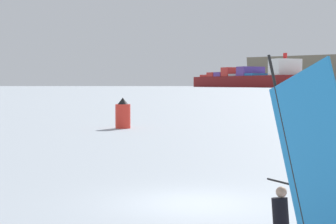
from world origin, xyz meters
TOP-DOWN VIEW (x-y plane):
  - ground_plane at (0.00, 0.00)m, footprint 4000.00×4000.00m
  - windsurfer at (4.08, -3.42)m, footprint 3.50×2.44m
  - cargo_ship at (-236.30, 578.90)m, footprint 175.49×133.21m
  - channel_buoy at (-17.01, 20.98)m, footprint 1.14×1.14m

SIDE VIEW (x-z plane):
  - ground_plane at x=0.00m, z-range 0.00..0.00m
  - channel_buoy at x=-17.01m, z-range -0.11..2.21m
  - windsurfer at x=4.08m, z-range -0.90..3.22m
  - cargo_ship at x=-236.30m, z-range -8.35..26.75m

